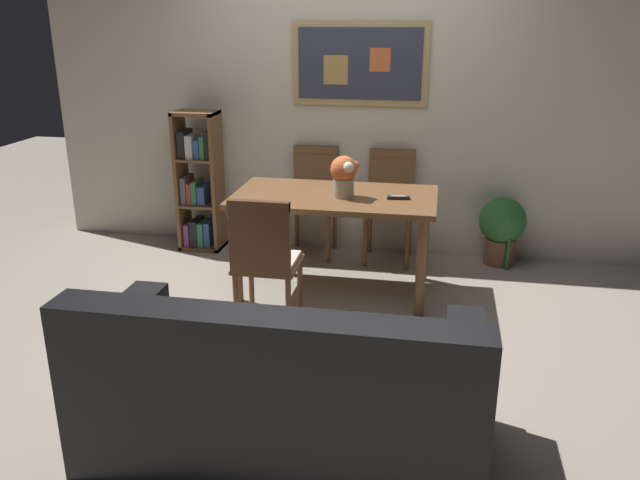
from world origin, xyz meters
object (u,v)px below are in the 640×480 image
at_px(dining_chair_far_right, 390,196).
at_px(potted_ivy, 502,227).
at_px(dining_chair_near_left, 264,254).
at_px(tv_remote, 398,198).
at_px(leather_couch, 280,396).
at_px(dining_chair_far_left, 314,192).
at_px(flower_vase, 344,174).
at_px(bookshelf, 199,185).
at_px(dining_table, 335,209).

relative_size(dining_chair_far_right, potted_ivy, 1.51).
xyz_separation_m(dining_chair_near_left, tv_remote, (0.78, 0.70, 0.21)).
bearing_deg(leather_couch, dining_chair_far_left, 97.97).
bearing_deg(tv_remote, dining_chair_far_left, 132.48).
height_order(dining_chair_far_right, flower_vase, flower_vase).
bearing_deg(dining_chair_far_right, potted_ivy, 1.67).
height_order(leather_couch, flower_vase, flower_vase).
height_order(dining_chair_far_left, leather_couch, dining_chair_far_left).
bearing_deg(dining_chair_far_left, tv_remote, -47.52).
height_order(potted_ivy, tv_remote, tv_remote).
bearing_deg(dining_chair_near_left, potted_ivy, 44.31).
bearing_deg(dining_chair_far_right, tv_remote, -81.77).
xyz_separation_m(dining_chair_far_right, tv_remote, (0.12, -0.81, 0.21)).
bearing_deg(bookshelf, dining_chair_near_left, -56.12).
bearing_deg(dining_table, dining_chair_far_right, 66.34).
relative_size(dining_table, tv_remote, 9.02).
height_order(dining_chair_far_right, tv_remote, dining_chair_far_right).
bearing_deg(leather_couch, flower_vase, 89.95).
relative_size(dining_chair_near_left, flower_vase, 3.11).
bearing_deg(tv_remote, dining_table, 175.27).
height_order(dining_chair_far_left, dining_chair_near_left, same).
bearing_deg(dining_chair_far_right, flower_vase, -107.89).
bearing_deg(tv_remote, flower_vase, -178.19).
xyz_separation_m(dining_chair_near_left, bookshelf, (-0.98, 1.46, 0.03)).
xyz_separation_m(dining_table, dining_chair_near_left, (-0.32, -0.74, -0.10)).
relative_size(bookshelf, tv_remote, 7.49).
relative_size(dining_chair_near_left, tv_remote, 5.68).
distance_m(flower_vase, tv_remote, 0.41).
height_order(dining_table, tv_remote, tv_remote).
bearing_deg(bookshelf, tv_remote, -23.32).
height_order(dining_chair_far_left, bookshelf, bookshelf).
height_order(dining_chair_far_left, flower_vase, flower_vase).
bearing_deg(potted_ivy, dining_chair_far_left, -180.00).
bearing_deg(bookshelf, potted_ivy, 1.75).
relative_size(dining_chair_far_left, flower_vase, 3.11).
distance_m(leather_couch, bookshelf, 3.00).
distance_m(dining_chair_far_left, tv_remote, 1.15).
xyz_separation_m(dining_chair_far_left, dining_chair_near_left, (-0.01, -1.54, 0.00)).
height_order(dining_table, dining_chair_near_left, dining_chair_near_left).
bearing_deg(flower_vase, dining_chair_far_left, 114.33).
height_order(dining_chair_far_left, potted_ivy, dining_chair_far_left).
bearing_deg(dining_chair_far_right, dining_table, -113.66).
distance_m(dining_chair_near_left, potted_ivy, 2.22).
height_order(dining_chair_far_left, dining_chair_far_right, same).
bearing_deg(dining_table, dining_chair_near_left, -113.44).
bearing_deg(leather_couch, dining_table, 92.12).
distance_m(dining_chair_far_right, tv_remote, 0.85).
bearing_deg(dining_chair_far_left, dining_chair_far_right, -2.36).
bearing_deg(bookshelf, leather_couch, -62.60).
bearing_deg(leather_couch, dining_chair_near_left, 108.28).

